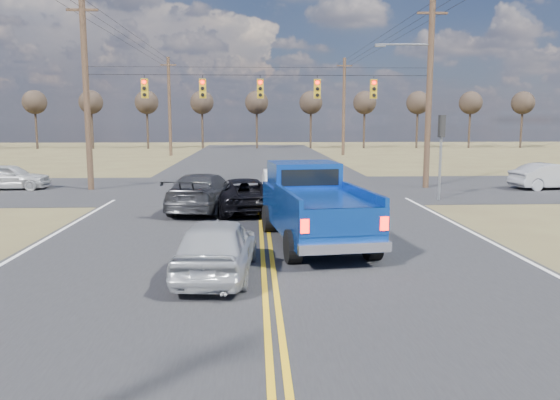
{
  "coord_description": "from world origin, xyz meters",
  "views": [
    {
      "loc": [
        -0.33,
        -11.14,
        3.68
      ],
      "look_at": [
        0.37,
        3.67,
        1.5
      ],
      "focal_mm": 35.0,
      "sensor_mm": 36.0,
      "label": 1
    }
  ],
  "objects_px": {
    "black_suv": "(243,195)",
    "white_car_queue": "(278,182)",
    "dgrey_car_queue": "(204,192)",
    "cross_car_west": "(9,177)",
    "pickup_truck": "(313,206)",
    "cross_car_east_near": "(550,176)",
    "silver_suv": "(217,247)"
  },
  "relations": [
    {
      "from": "pickup_truck",
      "to": "cross_car_west",
      "type": "height_order",
      "value": "pickup_truck"
    },
    {
      "from": "pickup_truck",
      "to": "dgrey_car_queue",
      "type": "bearing_deg",
      "value": 115.05
    },
    {
      "from": "silver_suv",
      "to": "cross_car_west",
      "type": "distance_m",
      "value": 20.75
    },
    {
      "from": "pickup_truck",
      "to": "dgrey_car_queue",
      "type": "distance_m",
      "value": 7.2
    },
    {
      "from": "cross_car_west",
      "to": "black_suv",
      "type": "bearing_deg",
      "value": -123.45
    },
    {
      "from": "black_suv",
      "to": "dgrey_car_queue",
      "type": "distance_m",
      "value": 1.63
    },
    {
      "from": "cross_car_east_near",
      "to": "cross_car_west",
      "type": "bearing_deg",
      "value": 78.1
    },
    {
      "from": "pickup_truck",
      "to": "black_suv",
      "type": "distance_m",
      "value": 6.22
    },
    {
      "from": "white_car_queue",
      "to": "cross_car_west",
      "type": "distance_m",
      "value": 14.45
    },
    {
      "from": "silver_suv",
      "to": "black_suv",
      "type": "bearing_deg",
      "value": -88.4
    },
    {
      "from": "silver_suv",
      "to": "cross_car_west",
      "type": "xyz_separation_m",
      "value": [
        -12.13,
        16.84,
        -0.03
      ]
    },
    {
      "from": "cross_car_west",
      "to": "silver_suv",
      "type": "bearing_deg",
      "value": -146.38
    },
    {
      "from": "black_suv",
      "to": "cross_car_west",
      "type": "relative_size",
      "value": 1.21
    },
    {
      "from": "pickup_truck",
      "to": "cross_car_east_near",
      "type": "bearing_deg",
      "value": 33.85
    },
    {
      "from": "cross_car_west",
      "to": "cross_car_east_near",
      "type": "relative_size",
      "value": 0.96
    },
    {
      "from": "white_car_queue",
      "to": "dgrey_car_queue",
      "type": "relative_size",
      "value": 0.76
    },
    {
      "from": "dgrey_car_queue",
      "to": "black_suv",
      "type": "bearing_deg",
      "value": 179.03
    },
    {
      "from": "black_suv",
      "to": "cross_car_east_near",
      "type": "height_order",
      "value": "cross_car_east_near"
    },
    {
      "from": "white_car_queue",
      "to": "cross_car_east_near",
      "type": "distance_m",
      "value": 14.76
    },
    {
      "from": "black_suv",
      "to": "white_car_queue",
      "type": "bearing_deg",
      "value": -117.21
    },
    {
      "from": "silver_suv",
      "to": "dgrey_car_queue",
      "type": "bearing_deg",
      "value": -78.66
    },
    {
      "from": "dgrey_car_queue",
      "to": "silver_suv",
      "type": "bearing_deg",
      "value": 106.44
    },
    {
      "from": "silver_suv",
      "to": "dgrey_car_queue",
      "type": "relative_size",
      "value": 0.79
    },
    {
      "from": "silver_suv",
      "to": "cross_car_west",
      "type": "bearing_deg",
      "value": -49.95
    },
    {
      "from": "black_suv",
      "to": "silver_suv",
      "type": "bearing_deg",
      "value": 78.7
    },
    {
      "from": "pickup_truck",
      "to": "white_car_queue",
      "type": "xyz_separation_m",
      "value": [
        -0.63,
        10.54,
        -0.47
      ]
    },
    {
      "from": "silver_suv",
      "to": "white_car_queue",
      "type": "height_order",
      "value": "silver_suv"
    },
    {
      "from": "silver_suv",
      "to": "pickup_truck",
      "type": "bearing_deg",
      "value": -123.63
    },
    {
      "from": "cross_car_west",
      "to": "white_car_queue",
      "type": "bearing_deg",
      "value": -103.65
    },
    {
      "from": "dgrey_car_queue",
      "to": "cross_car_west",
      "type": "height_order",
      "value": "dgrey_car_queue"
    },
    {
      "from": "silver_suv",
      "to": "black_suv",
      "type": "height_order",
      "value": "silver_suv"
    },
    {
      "from": "black_suv",
      "to": "dgrey_car_queue",
      "type": "relative_size",
      "value": 0.93
    }
  ]
}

